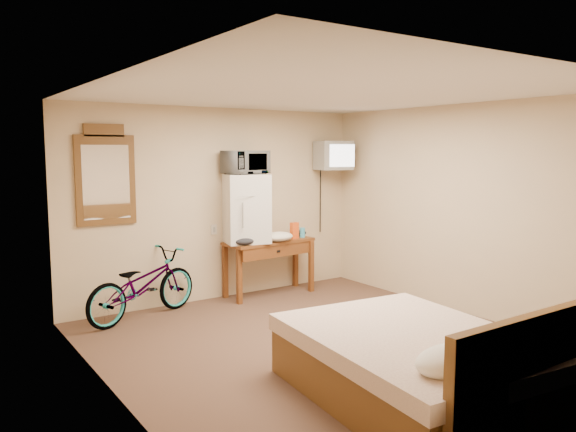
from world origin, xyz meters
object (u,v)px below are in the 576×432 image
at_px(blue_cup, 302,232).
at_px(wall_mirror, 106,176).
at_px(desk, 271,250).
at_px(bed, 420,364).
at_px(mini_fridge, 246,208).
at_px(crt_television, 333,156).
at_px(bicycle, 143,285).
at_px(microwave, 245,162).

bearing_deg(blue_cup, wall_mirror, 173.54).
xyz_separation_m(desk, bed, (-0.77, -3.38, -0.33)).
xyz_separation_m(mini_fridge, crt_television, (1.43, -0.04, 0.68)).
bearing_deg(desk, crt_television, 1.00).
height_order(mini_fridge, crt_television, crt_television).
height_order(desk, bicycle, bicycle).
bearing_deg(wall_mirror, bed, -70.22).
xyz_separation_m(blue_cup, wall_mirror, (-2.60, 0.29, 0.83)).
height_order(microwave, bed, microwave).
height_order(blue_cup, crt_television, crt_television).
bearing_deg(wall_mirror, mini_fridge, -6.91).
bearing_deg(microwave, bicycle, 173.49).
relative_size(desk, blue_cup, 9.49).
distance_m(crt_television, bed, 4.18).
distance_m(crt_television, bicycle, 3.24).
bearing_deg(bicycle, wall_mirror, 22.41).
relative_size(crt_television, wall_mirror, 0.53).
xyz_separation_m(mini_fridge, blue_cup, (0.85, -0.08, -0.38)).
height_order(blue_cup, wall_mirror, wall_mirror).
distance_m(bicycle, bed, 3.48).
bearing_deg(wall_mirror, bicycle, -48.70).
height_order(mini_fridge, bicycle, mini_fridge).
distance_m(crt_television, wall_mirror, 3.19).
relative_size(mini_fridge, microwave, 1.63).
height_order(wall_mirror, bicycle, wall_mirror).
bearing_deg(mini_fridge, bicycle, -175.59).
distance_m(mini_fridge, bicycle, 1.67).
xyz_separation_m(microwave, bed, (-0.43, -3.44, -1.50)).
bearing_deg(mini_fridge, crt_television, -1.61).
height_order(microwave, bicycle, microwave).
bearing_deg(blue_cup, crt_television, 4.30).
xyz_separation_m(crt_television, bicycle, (-2.88, -0.07, -1.48)).
distance_m(microwave, crt_television, 1.43).
bearing_deg(bicycle, blue_cup, -108.17).
height_order(desk, blue_cup, blue_cup).
relative_size(mini_fridge, bicycle, 0.59).
relative_size(microwave, blue_cup, 4.08).
height_order(blue_cup, bicycle, blue_cup).
bearing_deg(crt_television, wall_mirror, 175.47).
xyz_separation_m(desk, wall_mirror, (-2.09, 0.27, 1.03)).
bearing_deg(bed, mini_fridge, 82.88).
height_order(desk, wall_mirror, wall_mirror).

